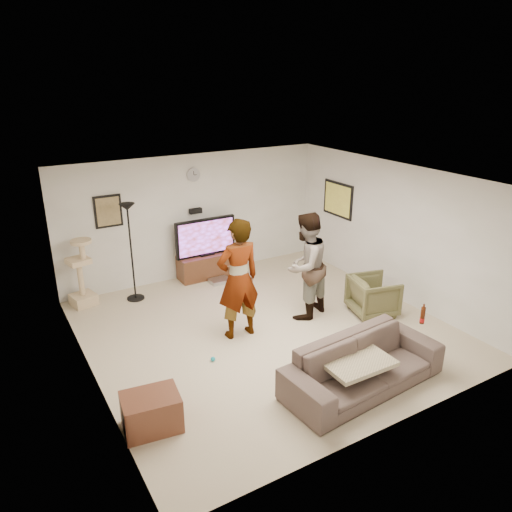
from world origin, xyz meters
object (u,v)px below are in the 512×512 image
sofa (363,365)px  armchair (373,296)px  beer_bottle (423,315)px  floor_lamp (131,253)px  side_table (151,412)px  tv (206,237)px  person_left (238,279)px  tv_stand (207,266)px  cat_tree (80,273)px  person_right (305,266)px

sofa → armchair: 2.21m
beer_bottle → armchair: bearing=70.0°
armchair → floor_lamp: bearing=65.9°
beer_bottle → side_table: beer_bottle is taller
tv → person_left: (-0.57, -2.43, 0.11)m
tv_stand → armchair: 3.47m
beer_bottle → side_table: size_ratio=0.38×
tv_stand → cat_tree: 2.52m
cat_tree → person_right: 4.00m
floor_lamp → cat_tree: floor_lamp is taller
person_right → side_table: 3.61m
cat_tree → floor_lamp: bearing=-15.2°
sofa → beer_bottle: 1.14m
tv → beer_bottle: 4.65m
tv_stand → tv: size_ratio=0.92×
sofa → armchair: armchair is taller
person_left → tv: bearing=-102.9°
floor_lamp → side_table: size_ratio=2.74×
sofa → tv: bearing=88.2°
tv_stand → person_right: size_ratio=0.63×
tv → floor_lamp: size_ratio=0.70×
floor_lamp → armchair: (3.40, -2.68, -0.57)m
floor_lamp → person_right: size_ratio=0.99×
person_left → armchair: bearing=167.5°
beer_bottle → side_table: (-3.76, 0.65, -0.57)m
cat_tree → armchair: size_ratio=1.68×
floor_lamp → beer_bottle: bearing=-55.9°
person_right → side_table: bearing=2.8°
tv_stand → floor_lamp: (-1.60, -0.28, 0.67)m
armchair → beer_bottle: bearing=174.2°
cat_tree → armchair: bearing=-34.3°
beer_bottle → sofa: bearing=-180.0°
armchair → sofa: bearing=147.7°
person_right → floor_lamp: bearing=-63.4°
armchair → person_left: bearing=91.4°
floor_lamp → sofa: size_ratio=0.80×
cat_tree → sofa: size_ratio=0.55×
sofa → person_left: bearing=106.1°
armchair → tv_stand: bearing=45.4°
sofa → beer_bottle: bearing=-4.3°
person_left → sofa: bearing=110.7°
tv_stand → floor_lamp: size_ratio=0.64×
tv → armchair: size_ratio=1.71×
floor_lamp → sofa: bearing=-66.9°
person_right → tv_stand: bearing=-94.2°
floor_lamp → person_right: person_right is taller
person_left → cat_tree: bearing=-50.9°
person_right → sofa: bearing=54.7°
tv → sofa: size_ratio=0.56×
tv → person_left: bearing=-103.2°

